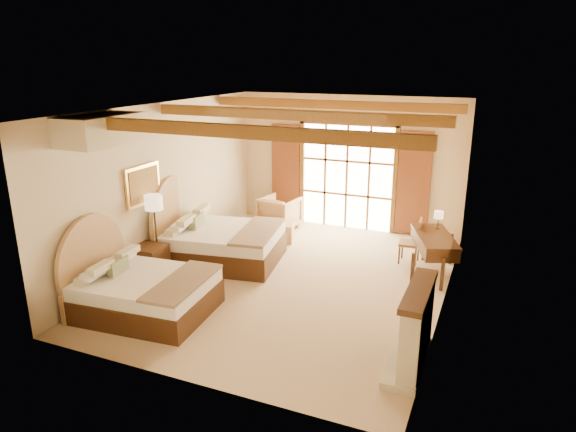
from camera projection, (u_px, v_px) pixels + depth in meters
The scene contains 19 objects.
floor at pixel (292, 279), 9.72m from camera, with size 7.00×7.00×0.00m, color #CCAC87.
wall_back at pixel (348, 163), 12.33m from camera, with size 5.50×5.50×0.00m, color beige.
wall_left at pixel (166, 184), 10.27m from camera, with size 7.00×7.00×0.00m, color beige.
wall_right at pixel (451, 215), 8.23m from camera, with size 7.00×7.00×0.00m, color beige.
ceiling at pixel (293, 108), 8.78m from camera, with size 7.00×7.00×0.00m, color #B17138.
ceiling_beams at pixel (293, 115), 8.81m from camera, with size 5.39×4.60×0.18m, color brown, non-canonical shape.
french_doors at pixel (347, 178), 12.38m from camera, with size 3.95×0.08×2.60m.
fireplace at pixel (415, 332), 6.85m from camera, with size 0.46×1.40×1.16m.
painting at pixel (143, 185), 9.55m from camera, with size 0.06×0.95×0.75m.
canopy_valance at pixel (102, 129), 7.98m from camera, with size 0.70×1.40×0.45m, color beige.
bed_near at pixel (137, 287), 8.40m from camera, with size 2.21×1.74×1.38m.
bed_far at pixel (215, 239), 10.54m from camera, with size 2.57×2.09×1.52m.
nightstand at pixel (150, 263), 9.64m from camera, with size 0.55×0.55×0.66m, color #3F1F10.
floor_lamp at pixel (154, 207), 9.60m from camera, with size 0.33×0.33×1.58m.
armchair at pixel (280, 213), 12.53m from camera, with size 0.84×0.87×0.79m, color tan.
ottoman at pixel (280, 232), 11.73m from camera, with size 0.58×0.58×0.42m, color tan.
desk at pixel (433, 253), 9.84m from camera, with size 1.11×1.60×0.80m.
desk_chair at pixel (410, 249), 10.45m from camera, with size 0.44×0.44×0.93m.
desk_lamp at pixel (439, 215), 10.04m from camera, with size 0.18×0.18×0.35m.
Camera 1 is at (3.40, -8.26, 4.02)m, focal length 32.00 mm.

